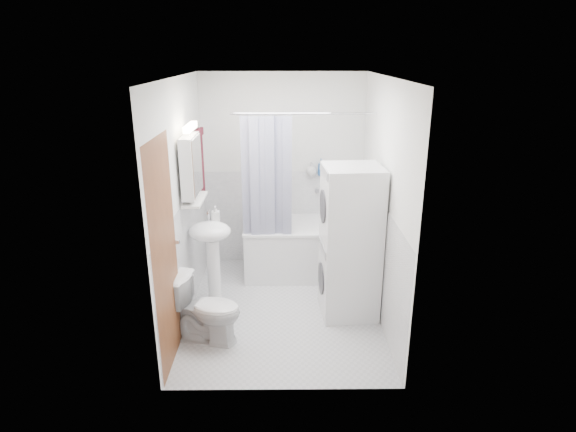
{
  "coord_description": "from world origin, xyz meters",
  "views": [
    {
      "loc": [
        0.01,
        -4.56,
        2.63
      ],
      "look_at": [
        0.05,
        0.15,
        1.0
      ],
      "focal_mm": 30.0,
      "sensor_mm": 36.0,
      "label": 1
    }
  ],
  "objects_px": {
    "bathtub": "(314,245)",
    "washer_dryer": "(350,243)",
    "sink": "(211,245)",
    "toilet": "(207,309)"
  },
  "relations": [
    {
      "from": "washer_dryer",
      "to": "toilet",
      "type": "distance_m",
      "value": 1.56
    },
    {
      "from": "washer_dryer",
      "to": "toilet",
      "type": "xyz_separation_m",
      "value": [
        -1.4,
        -0.51,
        -0.46
      ]
    },
    {
      "from": "bathtub",
      "to": "washer_dryer",
      "type": "height_order",
      "value": "washer_dryer"
    },
    {
      "from": "bathtub",
      "to": "washer_dryer",
      "type": "relative_size",
      "value": 1.07
    },
    {
      "from": "sink",
      "to": "washer_dryer",
      "type": "distance_m",
      "value": 1.44
    },
    {
      "from": "washer_dryer",
      "to": "bathtub",
      "type": "bearing_deg",
      "value": 102.89
    },
    {
      "from": "bathtub",
      "to": "sink",
      "type": "bearing_deg",
      "value": -144.49
    },
    {
      "from": "sink",
      "to": "washer_dryer",
      "type": "xyz_separation_m",
      "value": [
        1.43,
        -0.17,
        0.09
      ]
    },
    {
      "from": "bathtub",
      "to": "sink",
      "type": "relative_size",
      "value": 1.62
    },
    {
      "from": "bathtub",
      "to": "washer_dryer",
      "type": "distance_m",
      "value": 1.11
    }
  ]
}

